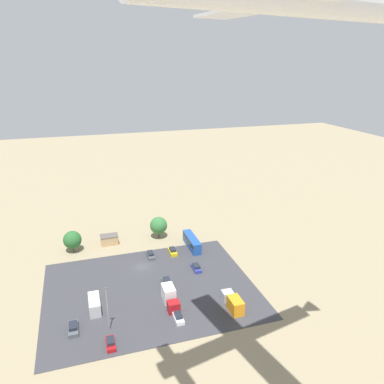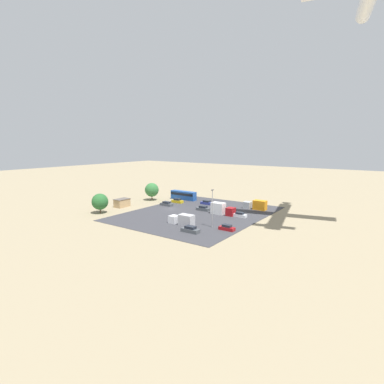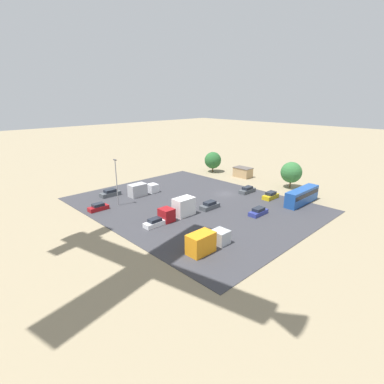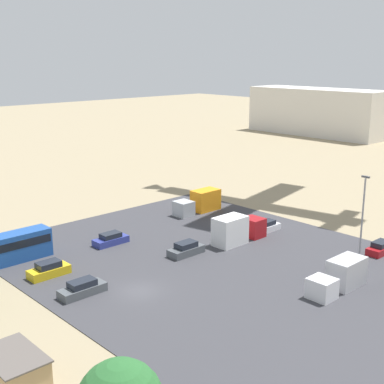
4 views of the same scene
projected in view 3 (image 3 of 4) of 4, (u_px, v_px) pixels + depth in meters
name	position (u px, v px, depth m)	size (l,w,h in m)	color
ground_plane	(225.00, 194.00, 72.03)	(400.00, 400.00, 0.00)	gray
parking_lot_surface	(193.00, 205.00, 64.77)	(49.13, 38.82, 0.08)	#38383D
shed_building	(243.00, 172.00, 87.05)	(5.19, 3.44, 2.83)	tan
bus	(302.00, 196.00, 64.99)	(2.45, 10.81, 3.29)	#1E4C9E
parked_car_0	(271.00, 196.00, 68.38)	(1.84, 4.36, 1.61)	gold
parked_car_1	(98.00, 207.00, 61.32)	(1.71, 4.09, 1.46)	maroon
parked_car_2	(247.00, 190.00, 72.68)	(1.81, 4.70, 1.50)	#4C5156
parked_car_3	(210.00, 206.00, 62.21)	(1.86, 4.47, 1.55)	#4C5156
parked_car_4	(155.00, 223.00, 53.79)	(1.72, 4.14, 1.44)	silver
parked_car_5	(258.00, 212.00, 58.95)	(1.82, 4.40, 1.45)	navy
parked_car_6	(110.00, 193.00, 70.25)	(1.95, 4.72, 1.58)	#4C5156
parked_truck_0	(142.00, 190.00, 70.75)	(2.41, 7.47, 2.88)	silver
parked_truck_1	(179.00, 209.00, 57.68)	(2.59, 7.59, 3.52)	maroon
parked_truck_2	(207.00, 241.00, 45.03)	(2.51, 7.73, 3.12)	#ADB2B7
tree_near_shed	(291.00, 172.00, 75.89)	(5.31, 5.31, 6.70)	brown
tree_apron_mid	(213.00, 160.00, 92.41)	(5.12, 5.12, 6.23)	brown
light_pole_lot_centre	(117.00, 181.00, 62.72)	(0.90, 0.28, 9.98)	gray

